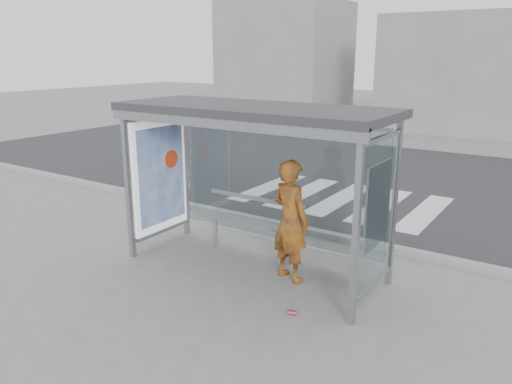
# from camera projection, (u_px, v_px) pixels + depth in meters

# --- Properties ---
(ground) EXTENTS (80.00, 80.00, 0.00)m
(ground) POSITION_uv_depth(u_px,v_px,m) (253.00, 269.00, 8.04)
(ground) COLOR slate
(ground) RESTS_ON ground
(road) EXTENTS (30.00, 10.00, 0.01)m
(road) POSITION_uv_depth(u_px,v_px,m) (395.00, 180.00, 13.66)
(road) COLOR #28282B
(road) RESTS_ON ground
(curb) EXTENTS (30.00, 0.18, 0.12)m
(curb) POSITION_uv_depth(u_px,v_px,m) (309.00, 231.00, 9.59)
(curb) COLOR gray
(curb) RESTS_ON ground
(crosswalk) EXTENTS (4.55, 3.00, 0.00)m
(crosswalk) POSITION_uv_depth(u_px,v_px,m) (340.00, 199.00, 11.92)
(crosswalk) COLOR silver
(crosswalk) RESTS_ON ground
(bus_shelter) EXTENTS (4.25, 1.65, 2.62)m
(bus_shelter) POSITION_uv_depth(u_px,v_px,m) (235.00, 145.00, 7.76)
(bus_shelter) COLOR gray
(bus_shelter) RESTS_ON ground
(building_left) EXTENTS (6.00, 5.00, 6.00)m
(building_left) POSITION_uv_depth(u_px,v_px,m) (285.00, 60.00, 27.01)
(building_left) COLOR slate
(building_left) RESTS_ON ground
(building_center) EXTENTS (8.00, 5.00, 5.00)m
(building_center) POSITION_uv_depth(u_px,v_px,m) (482.00, 74.00, 21.82)
(building_center) COLOR slate
(building_center) RESTS_ON ground
(person) EXTENTS (0.79, 0.63, 1.88)m
(person) POSITION_uv_depth(u_px,v_px,m) (290.00, 221.00, 7.46)
(person) COLOR orange
(person) RESTS_ON ground
(bench) EXTENTS (1.93, 0.33, 1.00)m
(bench) POSITION_uv_depth(u_px,v_px,m) (251.00, 222.00, 8.48)
(bench) COLOR gray
(bench) RESTS_ON ground
(soda_can) EXTENTS (0.12, 0.10, 0.06)m
(soda_can) POSITION_uv_depth(u_px,v_px,m) (292.00, 313.00, 6.63)
(soda_can) COLOR #D73F6A
(soda_can) RESTS_ON ground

